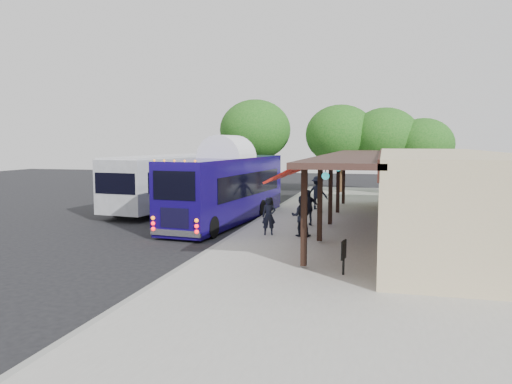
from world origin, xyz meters
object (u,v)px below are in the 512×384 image
Objects in this scene: coach_bus at (227,185)px; ped_a at (269,216)px; city_bus at (176,179)px; sign_board at (344,251)px; ped_c at (308,208)px; ped_b at (301,216)px; ped_d at (317,193)px.

ped_a is at bearing -45.16° from coach_bus.
city_bus is 11.91× the size of sign_board.
ped_a is (7.53, -7.87, -0.85)m from city_bus.
ped_c is (8.80, -5.08, -0.81)m from city_bus.
sign_board is (2.25, -8.42, -0.14)m from ped_c.
ped_c reaches higher than sign_board.
ped_a is at bearing -39.71° from city_bus.
ped_b reaches higher than ped_a.
city_bus reaches higher than ped_c.
coach_bus is 7.01× the size of ped_a.
ped_d is 14.27m from sign_board.
ped_b is (1.36, 0.02, 0.05)m from ped_a.
ped_a is 3.06m from ped_c.
ped_d is (-0.40, 8.39, 0.12)m from ped_b.
coach_bus is 6.62× the size of ped_c.
coach_bus is 4.40m from ped_c.
city_bus reaches higher than ped_a.
ped_d is (-0.30, 5.62, 0.13)m from ped_c.
coach_bus is 6.55× the size of ped_b.
ped_c is (4.23, -0.83, -0.88)m from coach_bus.
ped_c is (1.26, 2.79, 0.05)m from ped_a.
coach_bus reaches higher than city_bus.
ped_a is (2.97, -3.62, -0.93)m from coach_bus.
city_bus reaches higher than ped_b.
city_bus is at bearing 118.29° from ped_a.
ped_b is at bearing -34.25° from coach_bus.
coach_bus is at bearing 113.84° from ped_a.
ped_b is at bearing -14.75° from ped_a.
city_bus reaches higher than ped_d.
ped_b is at bearing 111.36° from ped_d.
ped_c is (-0.10, 2.77, -0.01)m from ped_b.
ped_a is 1.53× the size of sign_board.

